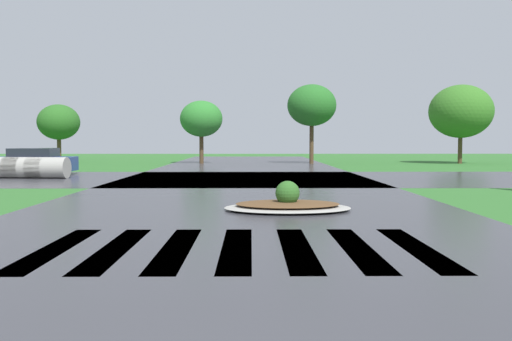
{
  "coord_description": "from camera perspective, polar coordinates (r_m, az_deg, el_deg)",
  "views": [
    {
      "loc": [
        0.21,
        -2.15,
        1.63
      ],
      "look_at": [
        0.34,
        10.62,
        0.9
      ],
      "focal_mm": 38.32,
      "sensor_mm": 36.0,
      "label": 1
    }
  ],
  "objects": [
    {
      "name": "asphalt_roadway",
      "position": [
        12.26,
        -1.54,
        -4.35
      ],
      "size": [
        10.29,
        80.0,
        0.01
      ],
      "primitive_type": "cube",
      "color": "#35353A",
      "rests_on": "ground"
    },
    {
      "name": "asphalt_cross_road",
      "position": [
        22.78,
        -1.08,
        -0.83
      ],
      "size": [
        90.0,
        9.26,
        0.01
      ],
      "primitive_type": "cube",
      "color": "#35353A",
      "rests_on": "ground"
    },
    {
      "name": "crosswalk_stripes",
      "position": [
        8.24,
        -2.04,
        -8.1
      ],
      "size": [
        5.85,
        3.39,
        0.01
      ],
      "color": "white",
      "rests_on": "ground"
    },
    {
      "name": "median_island",
      "position": [
        12.57,
        3.31,
        -3.56
      ],
      "size": [
        2.91,
        1.97,
        0.68
      ],
      "color": "#9E9B93",
      "rests_on": "ground"
    },
    {
      "name": "car_white_sedan",
      "position": [
        27.25,
        -22.86,
        0.8
      ],
      "size": [
        4.53,
        2.34,
        1.23
      ],
      "rotation": [
        0.0,
        0.0,
        3.2
      ],
      "color": "navy",
      "rests_on": "ground"
    },
    {
      "name": "drainage_pipe_stack",
      "position": [
        24.91,
        -23.01,
        0.28
      ],
      "size": [
        3.76,
        1.22,
        0.89
      ],
      "color": "#9E9B93",
      "rests_on": "ground"
    },
    {
      "name": "background_treeline",
      "position": [
        36.85,
        2.84,
        6.17
      ],
      "size": [
        48.52,
        5.19,
        5.31
      ],
      "color": "#4C3823",
      "rests_on": "ground"
    }
  ]
}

